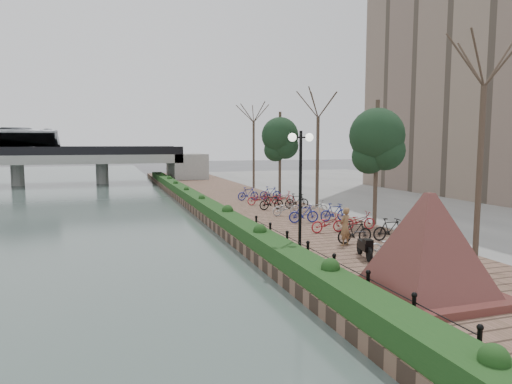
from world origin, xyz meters
name	(u,v)px	position (x,y,z in m)	size (l,w,h in m)	color
ground	(307,308)	(0.00, 0.00, 0.00)	(220.00, 220.00, 0.00)	#59595B
promenade	(254,210)	(4.00, 17.50, 0.25)	(8.00, 75.00, 0.50)	brown
inland_pavement	(447,201)	(20.00, 17.50, 0.25)	(24.00, 75.00, 0.50)	slate
hedge	(197,200)	(0.60, 20.00, 0.80)	(1.10, 56.00, 0.60)	#173C15
chain_fence	(320,259)	(1.40, 2.00, 0.85)	(0.10, 14.10, 0.70)	black
granite_monument	(428,244)	(3.04, -1.38, 1.98)	(5.60, 5.60, 2.92)	#4C2520
lamppost	(301,165)	(1.64, 4.28, 3.93)	(1.02, 0.32, 4.75)	black
motorcycle	(364,246)	(3.66, 2.89, 0.95)	(0.45, 1.45, 0.91)	black
pedestrian	(345,227)	(4.00, 4.99, 1.30)	(0.59, 0.38, 1.61)	brown
bicycle_parking	(310,211)	(5.50, 11.64, 0.97)	(2.40, 19.89, 1.00)	#A3A4A8
street_trees	(342,161)	(8.00, 12.68, 3.69)	(3.20, 37.12, 6.80)	#3B2C23
bridge	(15,156)	(-15.18, 45.00, 3.37)	(36.00, 10.77, 6.50)	gray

